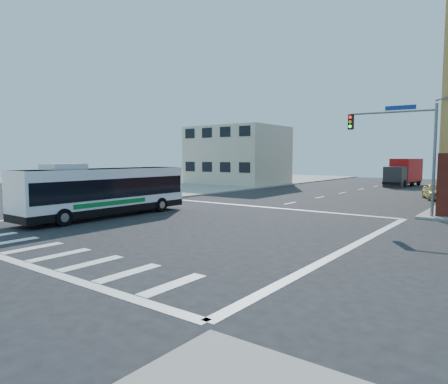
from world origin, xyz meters
The scene contains 7 objects.
ground centered at (0.00, 0.00, 0.00)m, with size 120.00×120.00×0.00m, color black.
sidewalk_nw centered at (-35.00, 35.00, 0.07)m, with size 50.00×50.00×0.15m, color gray.
building_west centered at (-17.02, 29.98, 4.01)m, with size 12.06×10.06×8.00m.
signal_mast_ne centered at (9.08, 10.62, 4.98)m, with size 7.91×1.13×8.07m.
transit_bus centered at (-5.89, -0.67, 1.66)m, with size 2.59×11.45×3.39m.
box_truck centered at (2.72, 39.70, 1.74)m, with size 3.25×8.18×3.58m.
parked_car centered at (8.97, 23.65, 0.72)m, with size 1.71×4.24×1.44m, color tan.
Camera 1 is at (15.04, -16.30, 3.74)m, focal length 32.00 mm.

